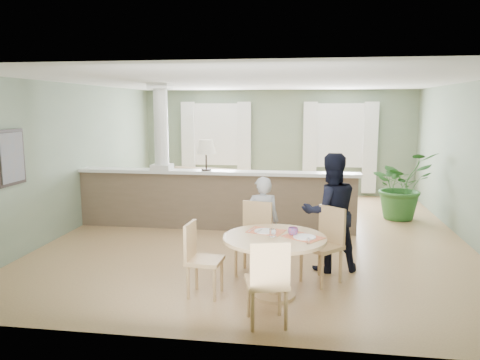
% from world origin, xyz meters
% --- Properties ---
extents(ground, '(8.00, 8.00, 0.00)m').
position_xyz_m(ground, '(0.00, 0.00, 0.00)').
color(ground, tan).
rests_on(ground, ground).
extents(room_shell, '(7.02, 8.02, 2.71)m').
position_xyz_m(room_shell, '(-0.03, 0.63, 1.81)').
color(room_shell, gray).
rests_on(room_shell, ground).
extents(pony_wall, '(5.32, 0.38, 2.70)m').
position_xyz_m(pony_wall, '(-0.99, 0.20, 0.71)').
color(pony_wall, brown).
rests_on(pony_wall, ground).
extents(sofa, '(3.33, 1.87, 0.92)m').
position_xyz_m(sofa, '(-1.18, 1.50, 0.46)').
color(sofa, olive).
rests_on(sofa, ground).
extents(houseplant, '(1.63, 1.57, 1.38)m').
position_xyz_m(houseplant, '(2.70, 1.57, 0.69)').
color(houseplant, '#295C24').
rests_on(houseplant, ground).
extents(dining_table, '(1.24, 1.24, 0.85)m').
position_xyz_m(dining_table, '(0.45, -2.79, 0.60)').
color(dining_table, tan).
rests_on(dining_table, ground).
extents(chair_far_boy, '(0.52, 0.52, 0.98)m').
position_xyz_m(chair_far_boy, '(0.11, -1.98, 0.54)').
color(chair_far_boy, tan).
rests_on(chair_far_boy, ground).
extents(chair_far_man, '(0.63, 0.63, 0.98)m').
position_xyz_m(chair_far_man, '(1.06, -2.18, 0.54)').
color(chair_far_man, tan).
rests_on(chair_far_man, ground).
extents(chair_near, '(0.52, 0.52, 0.94)m').
position_xyz_m(chair_near, '(0.43, -3.60, 0.52)').
color(chair_near, tan).
rests_on(chair_near, ground).
extents(chair_side, '(0.44, 0.44, 0.90)m').
position_xyz_m(chair_side, '(-0.47, -2.88, 0.50)').
color(chair_side, tan).
rests_on(chair_side, ground).
extents(child_person, '(0.52, 0.37, 1.31)m').
position_xyz_m(child_person, '(0.19, -1.72, 0.65)').
color(child_person, '#A6A6AB').
rests_on(child_person, ground).
extents(man_person, '(0.95, 0.82, 1.66)m').
position_xyz_m(man_person, '(1.14, -1.74, 0.83)').
color(man_person, black).
rests_on(man_person, ground).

